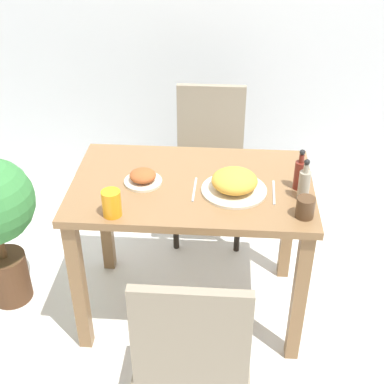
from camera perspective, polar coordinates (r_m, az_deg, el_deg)
ground_plane at (r=2.87m, az=-0.00°, el=-11.99°), size 16.00×16.00×0.00m
dining_table at (r=2.46m, az=-0.00°, el=-1.50°), size 1.08×0.67×0.76m
chair_near at (r=2.02m, az=0.08°, el=-16.28°), size 0.42×0.42×0.89m
chair_far at (r=3.16m, az=1.88°, el=4.00°), size 0.42×0.42×0.89m
food_plate at (r=2.32m, az=4.54°, el=0.99°), size 0.29×0.29×0.10m
side_plate at (r=2.39m, az=-5.26°, el=1.55°), size 0.17×0.17×0.06m
drink_cup at (r=2.20m, az=11.99°, el=-1.62°), size 0.08×0.08×0.09m
juice_glass at (r=2.18m, az=-8.57°, el=-1.20°), size 0.08×0.08×0.11m
sauce_bottle at (r=2.30m, az=11.87°, el=0.87°), size 0.05×0.05×0.19m
condiment_bottle at (r=2.36m, az=11.42°, el=1.94°), size 0.05×0.05×0.19m
fork_utensil at (r=2.34m, az=0.27°, el=0.29°), size 0.01×0.19×0.00m
spoon_utensil at (r=2.35m, az=8.72°, el=-0.04°), size 0.02×0.19×0.00m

